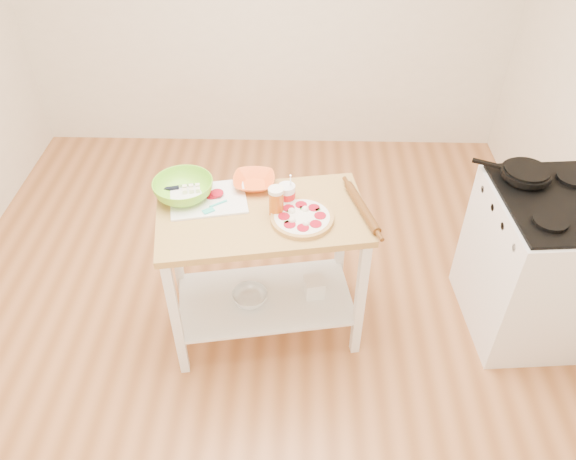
# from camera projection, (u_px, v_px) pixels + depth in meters

# --- Properties ---
(room_shell) EXTENTS (4.04, 4.54, 2.74)m
(room_shell) POSITION_uv_depth(u_px,v_px,m) (236.00, 146.00, 2.57)
(room_shell) COLOR #B67343
(room_shell) RESTS_ON ground
(prep_island) EXTENTS (1.18, 0.77, 0.90)m
(prep_island) POSITION_uv_depth(u_px,v_px,m) (263.00, 250.00, 3.08)
(prep_island) COLOR #B18A48
(prep_island) RESTS_ON ground
(gas_stove) EXTENTS (0.70, 0.80, 1.11)m
(gas_stove) POSITION_uv_depth(u_px,v_px,m) (537.00, 264.00, 3.24)
(gas_stove) COLOR white
(gas_stove) RESTS_ON ground
(skillet) EXTENTS (0.41, 0.27, 0.03)m
(skillet) POSITION_uv_depth(u_px,v_px,m) (525.00, 173.00, 3.06)
(skillet) COLOR black
(skillet) RESTS_ON gas_stove
(pizza) EXTENTS (0.32, 0.32, 0.05)m
(pizza) POSITION_uv_depth(u_px,v_px,m) (302.00, 218.00, 2.86)
(pizza) COLOR tan
(pizza) RESTS_ON prep_island
(cutting_board) EXTENTS (0.45, 0.37, 0.04)m
(cutting_board) POSITION_uv_depth(u_px,v_px,m) (208.00, 198.00, 3.00)
(cutting_board) COLOR white
(cutting_board) RESTS_ON prep_island
(spatula) EXTENTS (0.12, 0.12, 0.01)m
(spatula) POSITION_uv_depth(u_px,v_px,m) (214.00, 207.00, 2.93)
(spatula) COLOR #38CDC1
(spatula) RESTS_ON cutting_board
(knife) EXTENTS (0.26, 0.10, 0.01)m
(knife) POSITION_uv_depth(u_px,v_px,m) (178.00, 187.00, 3.06)
(knife) COLOR silver
(knife) RESTS_ON cutting_board
(orange_bowl) EXTENTS (0.23, 0.23, 0.06)m
(orange_bowl) POSITION_uv_depth(u_px,v_px,m) (254.00, 182.00, 3.08)
(orange_bowl) COLOR orange
(orange_bowl) RESTS_ON prep_island
(green_bowl) EXTENTS (0.39, 0.39, 0.10)m
(green_bowl) POSITION_uv_depth(u_px,v_px,m) (183.00, 189.00, 2.99)
(green_bowl) COLOR #77CE28
(green_bowl) RESTS_ON prep_island
(beer_pint) EXTENTS (0.08, 0.08, 0.16)m
(beer_pint) POSITION_uv_depth(u_px,v_px,m) (276.00, 201.00, 2.86)
(beer_pint) COLOR #B9520F
(beer_pint) RESTS_ON prep_island
(yogurt_tub) EXTENTS (0.09, 0.09, 0.20)m
(yogurt_tub) POSITION_uv_depth(u_px,v_px,m) (287.00, 194.00, 2.95)
(yogurt_tub) COLOR white
(yogurt_tub) RESTS_ON prep_island
(rolling_pin) EXTENTS (0.17, 0.40, 0.05)m
(rolling_pin) POSITION_uv_depth(u_px,v_px,m) (362.00, 207.00, 2.91)
(rolling_pin) COLOR brown
(rolling_pin) RESTS_ON prep_island
(shelf_glass_bowl) EXTENTS (0.29, 0.29, 0.07)m
(shelf_glass_bowl) POSITION_uv_depth(u_px,v_px,m) (250.00, 297.00, 3.29)
(shelf_glass_bowl) COLOR silver
(shelf_glass_bowl) RESTS_ON prep_island
(shelf_bin) EXTENTS (0.13, 0.13, 0.11)m
(shelf_bin) POSITION_uv_depth(u_px,v_px,m) (314.00, 287.00, 3.32)
(shelf_bin) COLOR white
(shelf_bin) RESTS_ON prep_island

